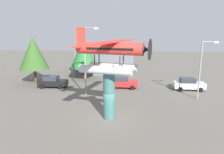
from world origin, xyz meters
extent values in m
plane|color=#605B54|center=(0.00, 0.00, 0.00)|extent=(140.00, 140.00, 0.00)
cylinder|color=#386B66|center=(0.00, 0.00, 2.25)|extent=(1.10, 1.10, 4.49)
cylinder|color=silver|center=(-0.26, -0.96, 4.84)|extent=(4.82, 1.94, 0.70)
cylinder|color=#333338|center=(1.03, -0.80, 5.64)|extent=(0.12, 0.12, 0.90)
cylinder|color=#333338|center=(-1.29, -0.17, 5.64)|extent=(0.12, 0.12, 0.90)
cylinder|color=silver|center=(0.26, 0.96, 4.84)|extent=(4.82, 1.94, 0.70)
cylinder|color=#333338|center=(1.29, 0.17, 5.64)|extent=(0.12, 0.12, 0.90)
cylinder|color=#333338|center=(-1.03, 0.80, 5.64)|extent=(0.12, 0.12, 0.90)
cylinder|color=red|center=(0.00, 0.00, 6.64)|extent=(6.27, 2.69, 1.10)
cube|color=black|center=(0.19, -0.05, 6.64)|extent=(4.49, 2.24, 0.20)
cone|color=#262628|center=(3.14, -0.85, 6.64)|extent=(0.91, 1.03, 0.88)
cylinder|color=black|center=(3.52, -0.96, 6.64)|extent=(0.51, 1.75, 1.80)
cube|color=red|center=(0.39, -0.11, 7.25)|extent=(3.80, 10.32, 0.12)
cube|color=red|center=(-2.70, 0.74, 6.74)|extent=(1.41, 2.89, 0.10)
cube|color=red|center=(-2.70, 0.74, 7.84)|extent=(0.90, 0.35, 1.30)
cube|color=black|center=(-9.46, 10.18, 0.72)|extent=(4.20, 1.70, 0.80)
cube|color=#2D333D|center=(-9.71, 10.18, 1.44)|extent=(2.00, 1.56, 0.64)
cylinder|color=black|center=(-8.11, 9.28, 0.32)|extent=(0.64, 0.22, 0.64)
cylinder|color=black|center=(-8.11, 11.08, 0.32)|extent=(0.64, 0.22, 0.64)
cylinder|color=black|center=(-10.81, 9.28, 0.32)|extent=(0.64, 0.22, 0.64)
cylinder|color=black|center=(-10.81, 11.08, 0.32)|extent=(0.64, 0.22, 0.64)
cube|color=red|center=(0.91, 10.78, 0.72)|extent=(4.20, 1.70, 0.80)
cube|color=#2D333D|center=(0.66, 10.78, 1.44)|extent=(2.00, 1.56, 0.64)
cylinder|color=black|center=(2.26, 9.88, 0.32)|extent=(0.64, 0.22, 0.64)
cylinder|color=black|center=(2.26, 11.68, 0.32)|extent=(0.64, 0.22, 0.64)
cylinder|color=black|center=(-0.44, 9.88, 0.32)|extent=(0.64, 0.22, 0.64)
cylinder|color=black|center=(-0.44, 11.68, 0.32)|extent=(0.64, 0.22, 0.64)
cube|color=white|center=(10.27, 10.56, 0.72)|extent=(4.20, 1.70, 0.80)
cube|color=#2D333D|center=(10.02, 10.56, 1.44)|extent=(2.00, 1.56, 0.64)
cylinder|color=black|center=(11.62, 9.66, 0.32)|extent=(0.64, 0.22, 0.64)
cylinder|color=black|center=(11.62, 11.46, 0.32)|extent=(0.64, 0.22, 0.64)
cylinder|color=black|center=(8.92, 9.66, 0.32)|extent=(0.64, 0.22, 0.64)
cylinder|color=black|center=(8.92, 11.46, 0.32)|extent=(0.64, 0.22, 0.64)
cylinder|color=gray|center=(-3.79, 6.99, 4.32)|extent=(0.18, 0.18, 8.64)
cylinder|color=gray|center=(-2.99, 6.99, 8.54)|extent=(1.60, 0.12, 0.12)
cube|color=silver|center=(-2.29, 6.99, 8.49)|extent=(0.50, 0.28, 0.20)
cylinder|color=gray|center=(10.26, 6.68, 3.53)|extent=(0.18, 0.18, 7.06)
cylinder|color=gray|center=(11.06, 6.68, 6.96)|extent=(1.60, 0.12, 0.12)
cube|color=silver|center=(11.76, 6.68, 6.91)|extent=(0.50, 0.28, 0.20)
cube|color=slate|center=(-3.05, 22.00, 2.53)|extent=(11.10, 5.67, 5.06)
cylinder|color=brown|center=(-13.21, 12.43, 1.18)|extent=(0.36, 0.36, 2.36)
cone|color=#335B23|center=(-13.21, 12.43, 4.87)|extent=(4.51, 4.51, 5.01)
cylinder|color=brown|center=(-5.99, 15.87, 1.03)|extent=(0.36, 0.36, 2.05)
cone|color=#287033|center=(-5.99, 15.87, 4.61)|extent=(4.61, 4.61, 5.12)
camera|label=1|loc=(1.91, -17.99, 8.07)|focal=32.44mm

